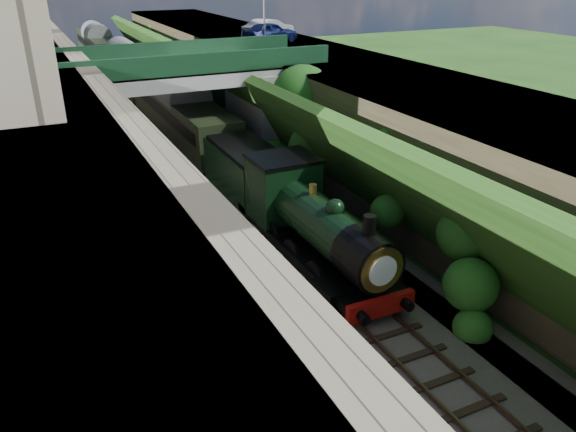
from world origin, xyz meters
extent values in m
plane|color=#1E4714|center=(0.00, 0.00, 0.00)|extent=(160.00, 160.00, 0.00)
cube|color=#473F38|center=(0.00, 20.00, 0.10)|extent=(10.00, 90.00, 0.20)
cube|color=#756B56|center=(-5.50, 20.00, 3.50)|extent=(1.00, 90.00, 7.00)
cube|color=#262628|center=(-9.00, 20.00, 3.50)|extent=(6.00, 90.00, 7.00)
cube|color=#262628|center=(9.50, 20.00, 3.12)|extent=(8.00, 90.00, 6.25)
cube|color=#1E4714|center=(5.00, 20.00, 2.70)|extent=(4.02, 90.00, 6.36)
sphere|color=#194C14|center=(4.20, 2.97, 1.59)|extent=(1.93, 1.93, 1.93)
sphere|color=#194C14|center=(4.94, 4.32, 2.81)|extent=(2.08, 2.08, 2.08)
sphere|color=#194C14|center=(4.52, 8.48, 2.11)|extent=(1.50, 1.50, 1.50)
sphere|color=#194C14|center=(6.07, 10.55, 4.63)|extent=(1.52, 1.52, 1.52)
sphere|color=#194C14|center=(3.63, 14.57, 0.68)|extent=(1.43, 1.43, 1.43)
sphere|color=#194C14|center=(4.85, 16.52, 2.65)|extent=(2.17, 2.17, 2.17)
sphere|color=#194C14|center=(4.02, 19.34, 1.31)|extent=(2.17, 2.17, 2.17)
sphere|color=#194C14|center=(5.26, 23.74, 3.33)|extent=(2.21, 2.21, 2.21)
sphere|color=#194C14|center=(5.28, 25.59, 3.35)|extent=(2.21, 2.21, 2.21)
sphere|color=#194C14|center=(3.96, 28.85, 1.21)|extent=(2.21, 2.21, 2.21)
sphere|color=#194C14|center=(3.62, 32.13, 0.66)|extent=(2.27, 2.27, 2.27)
sphere|color=#194C14|center=(5.14, 35.92, 3.13)|extent=(2.34, 2.34, 2.34)
sphere|color=#194C14|center=(4.24, 38.47, 1.67)|extent=(1.87, 1.87, 1.87)
sphere|color=#194C14|center=(5.23, 41.05, 3.27)|extent=(1.53, 1.53, 1.53)
sphere|color=#194C14|center=(5.09, 43.70, 3.05)|extent=(1.32, 1.32, 1.32)
sphere|color=#194C14|center=(4.60, 46.81, 2.26)|extent=(1.93, 1.93, 1.93)
sphere|color=#194C14|center=(4.37, 49.18, 1.87)|extent=(1.56, 1.56, 1.56)
sphere|color=#194C14|center=(4.27, 53.63, 1.71)|extent=(2.37, 2.37, 2.37)
sphere|color=#194C14|center=(6.23, 55.45, 4.91)|extent=(1.97, 1.97, 1.97)
sphere|color=#194C14|center=(4.64, 58.71, 2.32)|extent=(1.31, 1.31, 1.31)
sphere|color=#194C14|center=(3.64, 62.22, 0.70)|extent=(2.28, 2.28, 2.28)
sphere|color=#194C14|center=(4.22, 64.38, 1.63)|extent=(1.54, 1.54, 1.54)
cube|color=black|center=(-2.00, 20.00, 0.24)|extent=(2.50, 90.00, 0.07)
cube|color=brown|center=(-2.72, 20.00, 0.33)|extent=(0.08, 90.00, 0.14)
cube|color=brown|center=(-1.28, 20.00, 0.33)|extent=(0.08, 90.00, 0.14)
cube|color=black|center=(1.20, 20.00, 0.24)|extent=(2.50, 90.00, 0.07)
cube|color=brown|center=(0.48, 20.00, 0.33)|extent=(0.08, 90.00, 0.14)
cube|color=brown|center=(1.92, 20.00, 0.33)|extent=(0.08, 90.00, 0.14)
cube|color=gray|center=(0.50, 24.00, 5.70)|extent=(16.00, 6.00, 0.90)
cube|color=#163D21|center=(0.50, 21.15, 6.65)|extent=(16.00, 0.30, 1.20)
cube|color=#163D21|center=(0.50, 26.85, 6.65)|extent=(16.00, 0.30, 1.20)
cube|color=gray|center=(-5.50, 24.00, 2.85)|extent=(1.40, 6.40, 5.70)
cube|color=gray|center=(5.20, 24.00, 2.85)|extent=(2.40, 6.40, 5.70)
cylinder|color=black|center=(5.80, 19.04, 2.20)|extent=(0.30, 0.30, 4.40)
sphere|color=#194C14|center=(5.80, 19.04, 4.80)|extent=(3.60, 3.60, 3.60)
sphere|color=#194C14|center=(6.30, 19.84, 4.20)|extent=(2.40, 2.40, 2.40)
cylinder|color=gray|center=(8.06, 29.66, 9.25)|extent=(0.14, 0.14, 6.00)
imported|color=#121A4F|center=(9.00, 30.76, 7.00)|extent=(4.69, 2.86, 1.49)
imported|color=#A0A0A4|center=(9.79, 32.81, 7.01)|extent=(4.83, 3.45, 1.51)
cube|color=black|center=(1.20, 8.08, 0.50)|extent=(2.40, 8.40, 0.60)
cube|color=black|center=(1.20, 9.08, 1.05)|extent=(2.70, 10.00, 0.35)
cube|color=maroon|center=(1.20, 3.98, 0.95)|extent=(2.70, 0.25, 0.70)
cylinder|color=black|center=(1.20, 8.28, 2.35)|extent=(1.90, 5.60, 1.90)
cylinder|color=black|center=(1.20, 4.98, 2.35)|extent=(1.96, 1.80, 1.96)
cylinder|color=white|center=(1.20, 4.00, 2.35)|extent=(1.10, 0.05, 1.10)
cylinder|color=black|center=(1.20, 4.98, 3.55)|extent=(0.44, 0.44, 0.90)
sphere|color=black|center=(1.20, 7.28, 3.35)|extent=(0.76, 0.76, 0.76)
cylinder|color=#A57F33|center=(1.20, 9.08, 3.45)|extent=(0.32, 0.32, 0.50)
cube|color=black|center=(1.20, 11.88, 2.50)|extent=(2.75, 2.40, 2.80)
cube|color=black|center=(1.20, 11.88, 3.95)|extent=(2.85, 2.50, 0.15)
cube|color=black|center=(-0.05, 5.48, 0.85)|extent=(0.60, 1.40, 0.90)
cube|color=black|center=(2.45, 5.48, 0.85)|extent=(0.60, 1.40, 0.90)
cube|color=black|center=(1.20, 16.28, 0.45)|extent=(2.30, 6.00, 0.50)
cube|color=black|center=(1.20, 16.28, 0.70)|extent=(2.60, 6.00, 0.50)
cube|color=black|center=(1.20, 16.28, 1.90)|extent=(2.70, 6.00, 2.40)
cube|color=black|center=(1.20, 16.28, 3.15)|extent=(2.50, 5.60, 0.20)
cube|color=black|center=(1.20, 28.88, 0.40)|extent=(2.30, 17.00, 0.40)
cube|color=black|center=(1.20, 28.88, 0.65)|extent=(2.50, 17.00, 0.50)
cube|color=black|center=(1.20, 28.88, 2.15)|extent=(2.80, 18.00, 2.70)
cube|color=slate|center=(1.20, 28.88, 3.65)|extent=(2.90, 18.00, 0.50)
cube|color=black|center=(1.20, 47.68, 0.40)|extent=(2.30, 17.00, 0.40)
cube|color=black|center=(1.20, 47.68, 0.65)|extent=(2.50, 17.00, 0.50)
cube|color=black|center=(1.20, 47.68, 2.15)|extent=(2.80, 18.00, 2.70)
cube|color=slate|center=(1.20, 47.68, 3.65)|extent=(2.90, 18.00, 0.50)
cube|color=black|center=(1.20, 66.48, 0.40)|extent=(2.30, 17.00, 0.40)
cube|color=black|center=(1.20, 66.48, 0.65)|extent=(2.50, 17.00, 0.50)
cube|color=black|center=(1.20, 66.48, 2.15)|extent=(2.80, 18.00, 2.70)
cube|color=slate|center=(1.20, 66.48, 3.65)|extent=(2.90, 18.00, 0.50)
camera|label=1|loc=(-8.74, -9.36, 11.81)|focal=35.00mm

